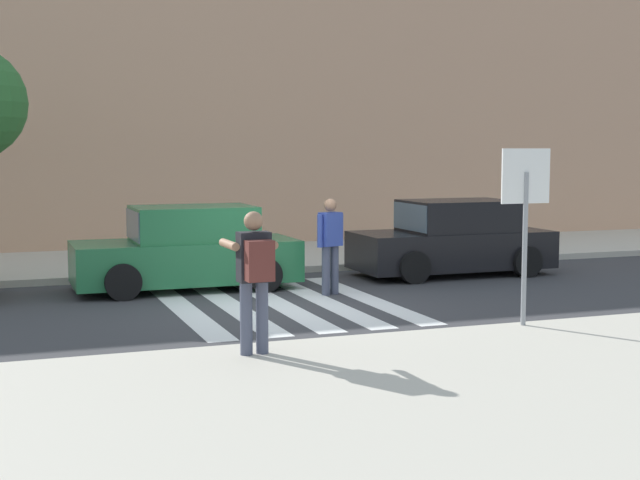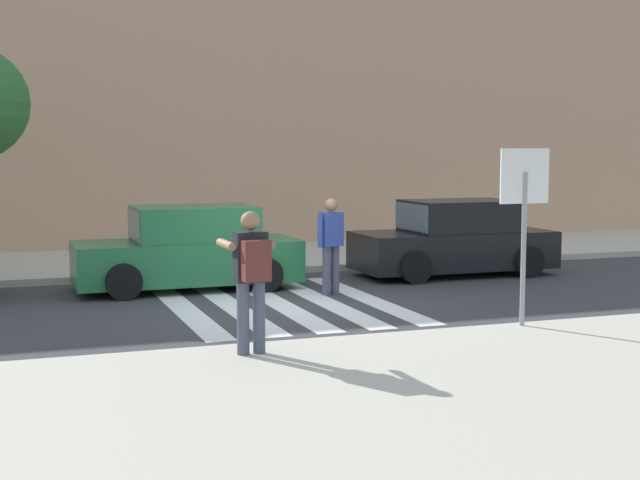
# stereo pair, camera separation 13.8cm
# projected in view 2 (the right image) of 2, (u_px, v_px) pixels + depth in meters

# --- Properties ---
(ground_plane) EXTENTS (120.00, 120.00, 0.00)m
(ground_plane) POSITION_uv_depth(u_px,v_px,m) (282.00, 306.00, 14.85)
(ground_plane) COLOR #38383A
(sidewalk_near) EXTENTS (60.00, 6.00, 0.14)m
(sidewalk_near) POSITION_uv_depth(u_px,v_px,m) (464.00, 399.00, 9.03)
(sidewalk_near) COLOR beige
(sidewalk_near) RESTS_ON ground
(sidewalk_far) EXTENTS (60.00, 4.80, 0.14)m
(sidewalk_far) POSITION_uv_depth(u_px,v_px,m) (205.00, 260.00, 20.46)
(sidewalk_far) COLOR beige
(sidewalk_far) RESTS_ON ground
(building_facade_far) EXTENTS (56.00, 4.00, 7.46)m
(building_facade_far) POSITION_uv_depth(u_px,v_px,m) (168.00, 107.00, 24.21)
(building_facade_far) COLOR tan
(building_facade_far) RESTS_ON ground
(crosswalk_stripe_0) EXTENTS (0.44, 5.20, 0.01)m
(crosswalk_stripe_0) POSITION_uv_depth(u_px,v_px,m) (185.00, 309.00, 14.50)
(crosswalk_stripe_0) COLOR silver
(crosswalk_stripe_0) RESTS_ON ground
(crosswalk_stripe_1) EXTENTS (0.44, 5.20, 0.01)m
(crosswalk_stripe_1) POSITION_uv_depth(u_px,v_px,m) (233.00, 306.00, 14.76)
(crosswalk_stripe_1) COLOR silver
(crosswalk_stripe_1) RESTS_ON ground
(crosswalk_stripe_2) EXTENTS (0.44, 5.20, 0.01)m
(crosswalk_stripe_2) POSITION_uv_depth(u_px,v_px,m) (279.00, 303.00, 15.03)
(crosswalk_stripe_2) COLOR silver
(crosswalk_stripe_2) RESTS_ON ground
(crosswalk_stripe_3) EXTENTS (0.44, 5.20, 0.01)m
(crosswalk_stripe_3) POSITION_uv_depth(u_px,v_px,m) (323.00, 301.00, 15.30)
(crosswalk_stripe_3) COLOR silver
(crosswalk_stripe_3) RESTS_ON ground
(crosswalk_stripe_4) EXTENTS (0.44, 5.20, 0.01)m
(crosswalk_stripe_4) POSITION_uv_depth(u_px,v_px,m) (366.00, 298.00, 15.57)
(crosswalk_stripe_4) COLOR silver
(crosswalk_stripe_4) RESTS_ON ground
(stop_sign) EXTENTS (0.76, 0.08, 2.47)m
(stop_sign) POSITION_uv_depth(u_px,v_px,m) (524.00, 197.00, 12.30)
(stop_sign) COLOR gray
(stop_sign) RESTS_ON sidewalk_near
(photographer_with_backpack) EXTENTS (0.59, 0.85, 1.72)m
(photographer_with_backpack) POSITION_uv_depth(u_px,v_px,m) (251.00, 270.00, 10.61)
(photographer_with_backpack) COLOR #474C60
(photographer_with_backpack) RESTS_ON sidewalk_near
(pedestrian_crossing) EXTENTS (0.55, 0.35, 1.72)m
(pedestrian_crossing) POSITION_uv_depth(u_px,v_px,m) (331.00, 241.00, 15.88)
(pedestrian_crossing) COLOR #474C60
(pedestrian_crossing) RESTS_ON ground
(parked_car_green) EXTENTS (4.10, 1.92, 1.55)m
(parked_car_green) POSITION_uv_depth(u_px,v_px,m) (189.00, 250.00, 16.56)
(parked_car_green) COLOR #236B3D
(parked_car_green) RESTS_ON ground
(parked_car_black) EXTENTS (4.10, 1.92, 1.55)m
(parked_car_black) POSITION_uv_depth(u_px,v_px,m) (455.00, 240.00, 18.43)
(parked_car_black) COLOR black
(parked_car_black) RESTS_ON ground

